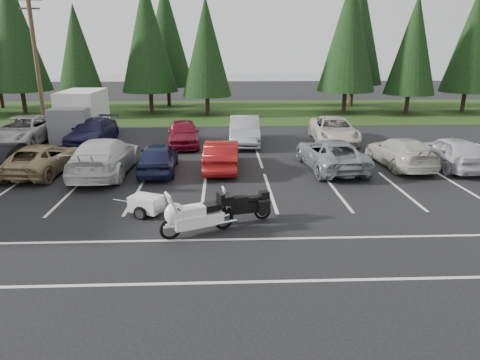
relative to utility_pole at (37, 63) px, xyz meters
name	(u,v)px	position (x,y,z in m)	size (l,w,h in m)	color
ground	(190,201)	(10.00, -12.00, -4.70)	(120.00, 120.00, 0.00)	black
grass_strip	(209,111)	(10.00, 12.00, -4.69)	(80.00, 16.00, 0.01)	#233912
lake_water	(239,84)	(14.00, 43.00, -4.70)	(70.00, 50.00, 0.02)	slate
utility_pole	(37,63)	(0.00, 0.00, 0.00)	(1.60, 0.26, 9.00)	#473321
box_truck	(79,115)	(2.00, 0.50, -3.25)	(2.40, 5.60, 2.90)	silver
stall_markings	(193,185)	(10.00, -10.00, -4.69)	(32.00, 16.00, 0.01)	silver
conifer_2	(13,30)	(-6.00, 10.80, 2.25)	(5.10, 5.10, 11.89)	#332316
conifer_3	(77,52)	(-0.50, 9.40, 0.57)	(3.87, 3.87, 9.02)	#332316
conifer_4	(147,36)	(5.00, 10.90, 1.83)	(4.80, 4.80, 11.17)	#332316
conifer_5	(206,47)	(10.00, 9.60, 0.93)	(4.14, 4.14, 9.63)	#332316
conifer_6	(349,34)	(22.00, 10.10, 2.01)	(4.93, 4.93, 11.48)	#332316
conifer_7	(414,45)	(27.50, 9.80, 1.11)	(4.27, 4.27, 9.94)	#332316
conifer_8	(473,41)	(33.00, 10.60, 1.47)	(4.53, 4.53, 10.56)	#332316
conifer_back_b	(166,34)	(6.00, 15.50, 2.07)	(4.97, 4.97, 11.58)	#332316
conifer_back_c	(357,26)	(24.00, 14.80, 2.80)	(5.50, 5.50, 12.81)	#332316
car_near_1	(7,158)	(1.28, -7.86, -3.96)	(1.56, 4.47, 1.47)	black
car_near_2	(42,159)	(2.91, -7.86, -4.01)	(2.27, 4.92, 1.37)	#998158
car_near_3	(105,156)	(5.86, -8.16, -3.86)	(2.34, 5.76, 1.67)	silver
car_near_4	(158,157)	(8.26, -7.95, -3.99)	(1.68, 4.18, 1.42)	#1A1F41
car_near_5	(222,155)	(11.25, -7.62, -3.97)	(1.53, 4.40, 1.45)	maroon
car_near_6	(331,154)	(16.46, -7.71, -3.97)	(2.42, 5.24, 1.46)	gray
car_near_7	(400,152)	(19.99, -7.38, -3.99)	(1.98, 4.88, 1.42)	beige
car_near_8	(452,152)	(22.35, -7.75, -3.92)	(1.84, 4.58, 1.56)	silver
car_far_0	(24,130)	(-0.69, -1.53, -3.86)	(2.77, 6.01, 1.67)	beige
car_far_1	(92,132)	(3.41, -1.61, -3.96)	(2.07, 5.09, 1.48)	#1C183E
car_far_2	(183,133)	(8.95, -2.36, -3.94)	(1.79, 4.45, 1.52)	maroon
car_far_3	(245,131)	(12.61, -1.98, -3.88)	(1.72, 4.94, 1.63)	gray
car_far_4	(334,130)	(18.10, -1.78, -3.93)	(2.54, 5.51, 1.53)	beige
touring_motorcycle	(197,212)	(10.49, -15.06, -3.95)	(2.71, 0.83, 1.50)	white
cargo_trailer	(147,206)	(8.62, -13.40, -4.34)	(1.56, 0.88, 0.72)	silver
adventure_motorcycle	(244,203)	(11.97, -14.09, -4.04)	(2.15, 0.75, 1.31)	black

